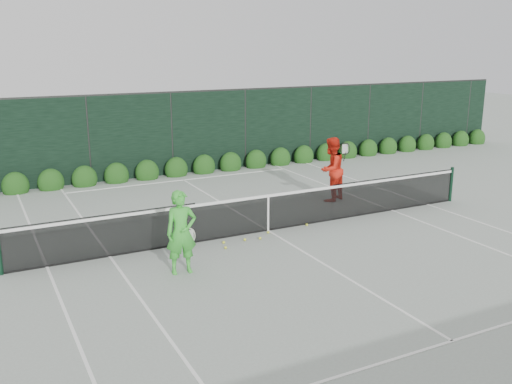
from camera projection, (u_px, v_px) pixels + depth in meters
name	position (u px, v px, depth m)	size (l,w,h in m)	color
ground	(268.00, 231.00, 14.86)	(80.00, 80.00, 0.00)	gray
tennis_net	(267.00, 211.00, 14.71)	(12.90, 0.10, 1.07)	#103220
player_woman	(181.00, 232.00, 11.94)	(0.70, 0.48, 1.80)	green
player_man	(331.00, 169.00, 17.49)	(1.19, 1.08, 1.98)	red
court_lines	(268.00, 231.00, 14.86)	(11.03, 23.83, 0.01)	white
windscreen_fence	(328.00, 199.00, 12.14)	(32.00, 21.07, 3.06)	black
hedge_row	(176.00, 170.00, 20.96)	(31.66, 0.65, 0.94)	#13390F
tennis_balls	(256.00, 237.00, 14.26)	(2.73, 0.69, 0.07)	yellow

